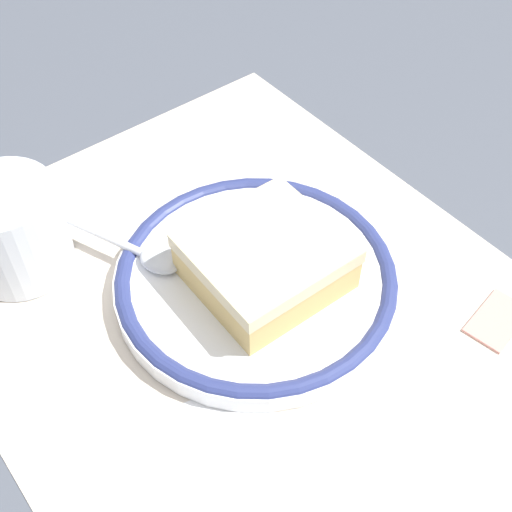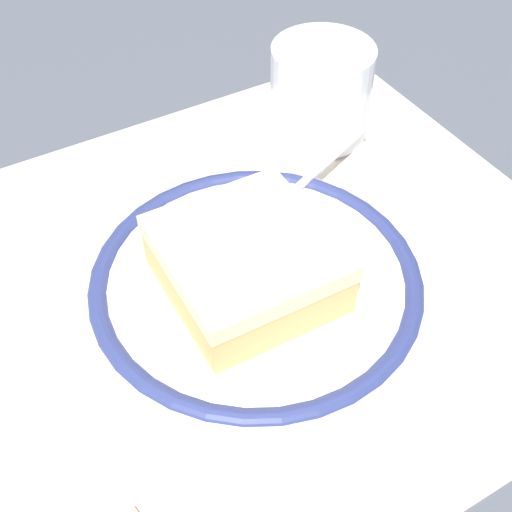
{
  "view_description": "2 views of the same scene",
  "coord_description": "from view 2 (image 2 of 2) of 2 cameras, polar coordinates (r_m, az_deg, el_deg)",
  "views": [
    {
      "loc": [
        0.21,
        -0.18,
        0.4
      ],
      "look_at": [
        -0.04,
        0.02,
        0.04
      ],
      "focal_mm": 46.86,
      "sensor_mm": 36.0,
      "label": 1
    },
    {
      "loc": [
        0.11,
        0.26,
        0.34
      ],
      "look_at": [
        -0.04,
        0.02,
        0.04
      ],
      "focal_mm": 47.94,
      "sensor_mm": 36.0,
      "label": 2
    }
  ],
  "objects": [
    {
      "name": "plate",
      "position": [
        0.43,
        0.0,
        -2.34
      ],
      "size": [
        0.21,
        0.21,
        0.02
      ],
      "color": "white",
      "rests_on": "placemat"
    },
    {
      "name": "cup",
      "position": [
        0.55,
        5.38,
        13.1
      ],
      "size": [
        0.08,
        0.08,
        0.07
      ],
      "color": "silver",
      "rests_on": "placemat"
    },
    {
      "name": "placemat",
      "position": [
        0.44,
        -5.21,
        -3.59
      ],
      "size": [
        0.52,
        0.38,
        0.0
      ],
      "primitive_type": "cube",
      "color": "beige",
      "rests_on": "ground_plane"
    },
    {
      "name": "cake_slice",
      "position": [
        0.41,
        -0.79,
        -0.64
      ],
      "size": [
        0.1,
        0.1,
        0.04
      ],
      "color": "#DBB76B",
      "rests_on": "plate"
    },
    {
      "name": "napkin",
      "position": [
        0.5,
        -17.91,
        2.04
      ],
      "size": [
        0.16,
        0.16,
        0.0
      ],
      "primitive_type": "cube",
      "rotation": [
        0.0,
        0.0,
        2.88
      ],
      "color": "white",
      "rests_on": "placemat"
    },
    {
      "name": "spoon",
      "position": [
        0.49,
        3.57,
        5.9
      ],
      "size": [
        0.12,
        0.06,
        0.01
      ],
      "color": "silver",
      "rests_on": "plate"
    },
    {
      "name": "ground_plane",
      "position": [
        0.44,
        -5.21,
        -3.65
      ],
      "size": [
        2.4,
        2.4,
        0.0
      ],
      "primitive_type": "plane",
      "color": "#4C515B"
    }
  ]
}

